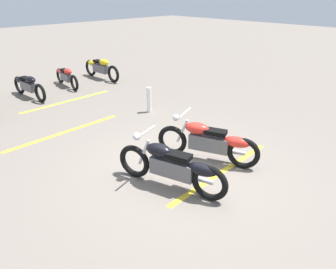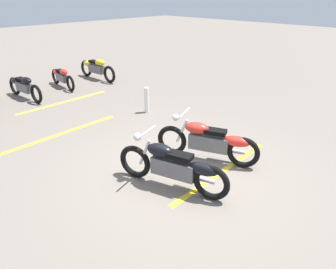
# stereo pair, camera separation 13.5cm
# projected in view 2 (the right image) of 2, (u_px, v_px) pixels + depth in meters

# --- Properties ---
(ground_plane) EXTENTS (60.00, 60.00, 0.00)m
(ground_plane) POSITION_uv_depth(u_px,v_px,m) (182.00, 169.00, 6.52)
(ground_plane) COLOR slate
(motorcycle_bright_foreground) EXTENTS (2.11, 0.95, 1.04)m
(motorcycle_bright_foreground) POSITION_uv_depth(u_px,v_px,m) (209.00, 141.00, 6.66)
(motorcycle_bright_foreground) COLOR black
(motorcycle_bright_foreground) RESTS_ON ground
(motorcycle_dark_foreground) EXTENTS (2.17, 0.84, 1.04)m
(motorcycle_dark_foreground) POSITION_uv_depth(u_px,v_px,m) (174.00, 166.00, 5.72)
(motorcycle_dark_foreground) COLOR black
(motorcycle_dark_foreground) RESTS_ON ground
(motorcycle_row_far_left) EXTENTS (2.23, 0.30, 0.84)m
(motorcycle_row_far_left) POSITION_uv_depth(u_px,v_px,m) (96.00, 68.00, 12.88)
(motorcycle_row_far_left) COLOR black
(motorcycle_row_far_left) RESTS_ON ground
(motorcycle_row_left) EXTENTS (1.91, 0.34, 0.72)m
(motorcycle_row_left) POSITION_uv_depth(u_px,v_px,m) (62.00, 77.00, 11.86)
(motorcycle_row_left) COLOR black
(motorcycle_row_left) RESTS_ON ground
(motorcycle_row_center) EXTENTS (2.05, 0.33, 0.77)m
(motorcycle_row_center) POSITION_uv_depth(u_px,v_px,m) (24.00, 86.00, 10.59)
(motorcycle_row_center) COLOR black
(motorcycle_row_center) RESTS_ON ground
(bollard_post) EXTENTS (0.14, 0.14, 0.76)m
(bollard_post) POSITION_uv_depth(u_px,v_px,m) (147.00, 100.00, 9.38)
(bollard_post) COLOR white
(bollard_post) RESTS_ON ground
(parking_stripe_near) EXTENTS (0.22, 3.20, 0.01)m
(parking_stripe_near) POSITION_uv_depth(u_px,v_px,m) (223.00, 171.00, 6.45)
(parking_stripe_near) COLOR yellow
(parking_stripe_near) RESTS_ON ground
(parking_stripe_mid) EXTENTS (0.22, 3.20, 0.01)m
(parking_stripe_mid) POSITION_uv_depth(u_px,v_px,m) (63.00, 133.00, 8.14)
(parking_stripe_mid) COLOR yellow
(parking_stripe_mid) RESTS_ON ground
(parking_stripe_far) EXTENTS (0.22, 3.20, 0.01)m
(parking_stripe_far) POSITION_uv_depth(u_px,v_px,m) (64.00, 102.00, 10.40)
(parking_stripe_far) COLOR yellow
(parking_stripe_far) RESTS_ON ground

